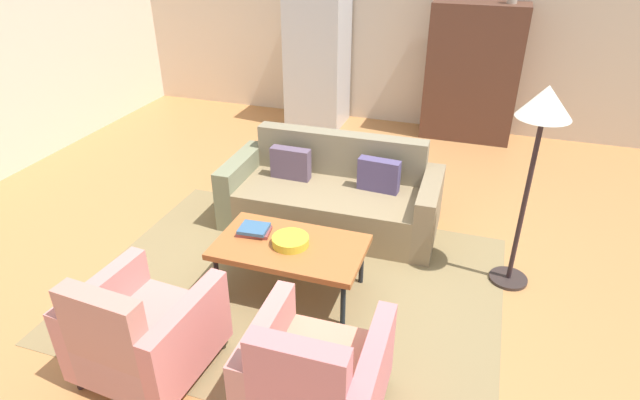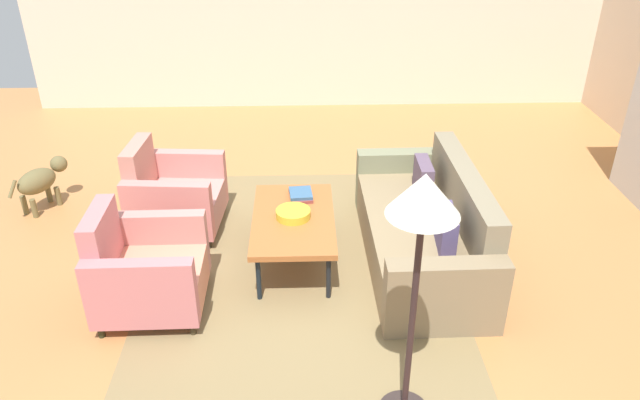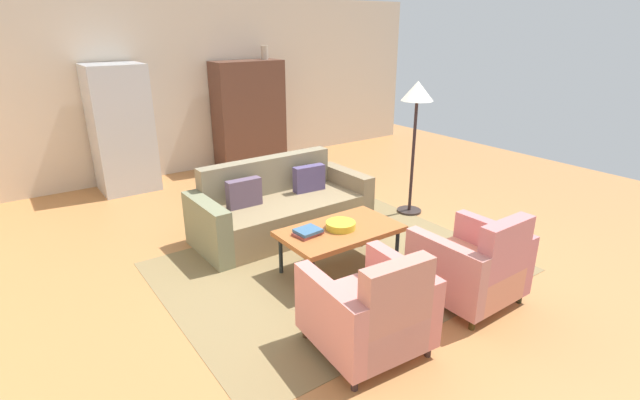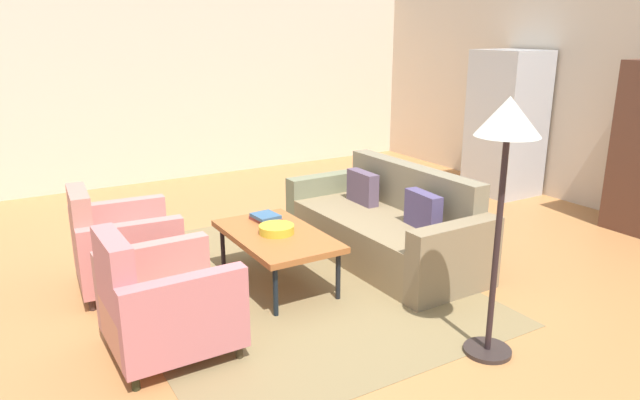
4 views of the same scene
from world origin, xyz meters
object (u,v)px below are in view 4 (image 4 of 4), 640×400
couch (388,228)px  floor_lamp (506,142)px  fruit_bowl (277,229)px  armchair_right (160,306)px  book_stack (266,217)px  armchair_left (119,249)px  coffee_table (276,237)px  refrigerator (506,123)px

couch → floor_lamp: 2.14m
fruit_bowl → floor_lamp: bearing=22.4°
couch → armchair_right: bearing=103.4°
armchair_right → book_stack: (-0.94, 1.23, 0.14)m
armchair_right → armchair_left: bearing=179.3°
coffee_table → book_stack: 0.36m
armchair_right → refrigerator: refrigerator is taller
coffee_table → book_stack: book_stack is taller
armchair_left → book_stack: 1.27m
floor_lamp → coffee_table: bearing=-157.7°
fruit_bowl → armchair_left: bearing=-117.6°
armchair_right → book_stack: size_ratio=3.01×
coffee_table → armchair_left: 1.32m
armchair_left → floor_lamp: 3.19m
couch → floor_lamp: bearing=163.7°
fruit_bowl → refrigerator: size_ratio=0.16×
coffee_table → armchair_left: size_ratio=1.36×
fruit_bowl → book_stack: (-0.35, 0.07, -0.01)m
armchair_left → book_stack: size_ratio=3.01×
armchair_right → floor_lamp: 2.45m
book_stack → armchair_left: bearing=-102.0°
fruit_bowl → floor_lamp: (1.73, 0.71, 0.95)m
couch → refrigerator: bearing=-69.4°
coffee_table → fruit_bowl: (0.01, -0.00, 0.07)m
armchair_left → refrigerator: 5.10m
book_stack → refrigerator: 3.91m
coffee_table → couch: bearing=90.1°
couch → armchair_left: (-0.60, -2.35, 0.06)m
couch → coffee_table: 1.19m
refrigerator → fruit_bowl: bearing=-74.5°
armchair_right → coffee_table: bearing=116.6°
couch → refrigerator: refrigerator is taller
armchair_left → refrigerator: refrigerator is taller
coffee_table → book_stack: size_ratio=4.10×
armchair_right → book_stack: armchair_right is taller
fruit_bowl → book_stack: 0.36m
refrigerator → armchair_right: bearing=-71.7°
couch → book_stack: bearing=72.0°
couch → coffee_table: bearing=89.1°
armchair_left → book_stack: (0.26, 1.23, 0.14)m
armchair_right → book_stack: bearing=126.8°
refrigerator → floor_lamp: size_ratio=1.08×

